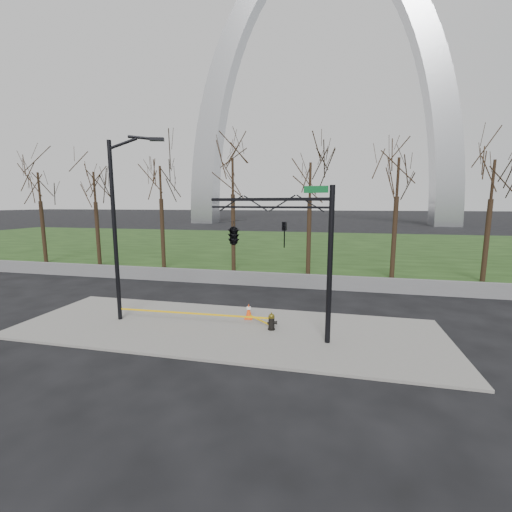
% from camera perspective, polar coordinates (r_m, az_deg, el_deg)
% --- Properties ---
extents(ground, '(500.00, 500.00, 0.00)m').
position_cam_1_polar(ground, '(14.88, -5.25, -12.25)').
color(ground, black).
rests_on(ground, ground).
extents(sidewalk, '(18.00, 6.00, 0.10)m').
position_cam_1_polar(sidewalk, '(14.86, -5.26, -12.07)').
color(sidewalk, slate).
rests_on(sidewalk, ground).
extents(grass_strip, '(120.00, 40.00, 0.06)m').
position_cam_1_polar(grass_strip, '(43.73, 7.02, 1.80)').
color(grass_strip, black).
rests_on(grass_strip, ground).
extents(guardrail, '(60.00, 0.30, 0.90)m').
position_cam_1_polar(guardrail, '(22.17, 1.16, -3.91)').
color(guardrail, '#59595B').
rests_on(guardrail, ground).
extents(gateway_arch, '(66.00, 6.00, 65.00)m').
position_cam_1_polar(gateway_arch, '(92.37, 10.63, 25.81)').
color(gateway_arch, silver).
rests_on(gateway_arch, ground).
extents(tree_row, '(51.31, 4.00, 9.34)m').
position_cam_1_polar(tree_row, '(25.25, 9.02, 7.21)').
color(tree_row, black).
rests_on(tree_row, ground).
extents(fire_hydrant, '(0.47, 0.30, 0.74)m').
position_cam_1_polar(fire_hydrant, '(14.46, 2.66, -10.99)').
color(fire_hydrant, black).
rests_on(fire_hydrant, sidewalk).
extents(traffic_cone, '(0.39, 0.39, 0.72)m').
position_cam_1_polar(traffic_cone, '(15.75, -1.24, -9.24)').
color(traffic_cone, '#FF460D').
rests_on(traffic_cone, sidewalk).
extents(street_light, '(2.33, 0.86, 8.21)m').
position_cam_1_polar(street_light, '(16.10, -22.02, 5.88)').
color(street_light, black).
rests_on(street_light, ground).
extents(traffic_signal_mast, '(5.01, 2.54, 6.00)m').
position_cam_1_polar(traffic_signal_mast, '(13.67, -0.95, 3.81)').
color(traffic_signal_mast, black).
rests_on(traffic_signal_mast, ground).
extents(caution_tape, '(7.00, 1.38, 0.39)m').
position_cam_1_polar(caution_tape, '(15.21, -8.50, -9.73)').
color(caution_tape, '#E7B10C').
rests_on(caution_tape, ground).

